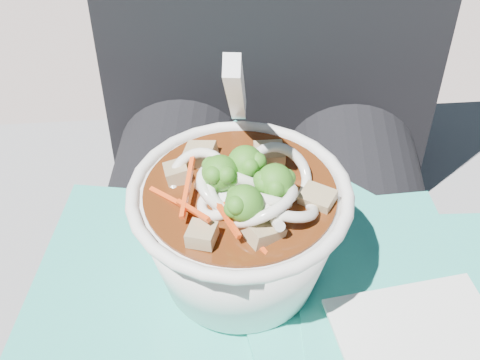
{
  "coord_description": "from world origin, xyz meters",
  "views": [
    {
      "loc": [
        -0.0,
        -0.33,
        1.01
      ],
      "look_at": [
        -0.02,
        -0.01,
        0.71
      ],
      "focal_mm": 50.0,
      "sensor_mm": 36.0,
      "label": 1
    }
  ],
  "objects_px": {
    "lap": "(263,331)",
    "plastic_bag": "(283,288)",
    "udon_bowl": "(240,222)",
    "person_body": "(265,231)"
  },
  "relations": [
    {
      "from": "lap",
      "to": "person_body",
      "type": "distance_m",
      "value": 0.1
    },
    {
      "from": "lap",
      "to": "plastic_bag",
      "type": "xyz_separation_m",
      "value": [
        0.01,
        -0.02,
        0.08
      ]
    },
    {
      "from": "lap",
      "to": "udon_bowl",
      "type": "bearing_deg",
      "value": -148.31
    },
    {
      "from": "plastic_bag",
      "to": "udon_bowl",
      "type": "height_order",
      "value": "udon_bowl"
    },
    {
      "from": "lap",
      "to": "plastic_bag",
      "type": "height_order",
      "value": "plastic_bag"
    },
    {
      "from": "plastic_bag",
      "to": "person_body",
      "type": "bearing_deg",
      "value": 96.9
    },
    {
      "from": "lap",
      "to": "udon_bowl",
      "type": "height_order",
      "value": "udon_bowl"
    },
    {
      "from": "person_body",
      "to": "plastic_bag",
      "type": "relative_size",
      "value": 2.44
    },
    {
      "from": "person_body",
      "to": "plastic_bag",
      "type": "distance_m",
      "value": 0.12
    },
    {
      "from": "lap",
      "to": "plastic_bag",
      "type": "relative_size",
      "value": 1.17
    }
  ]
}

